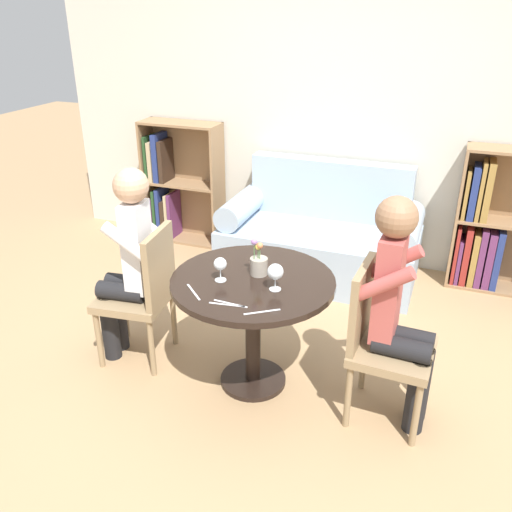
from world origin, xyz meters
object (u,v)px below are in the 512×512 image
object	(u,v)px
person_left	(128,262)
wine_glass_left	(220,265)
bookshelf_left	(175,186)
bookshelf_right	(492,228)
couch	(320,239)
chair_left	(144,290)
flower_vase	(259,264)
person_right	(400,310)
chair_right	(380,338)
wine_glass_right	(275,273)

from	to	relation	value
person_left	wine_glass_left	xyz separation A→B (m)	(0.65, -0.07, 0.12)
bookshelf_left	bookshelf_right	distance (m)	2.81
couch	chair_left	distance (m)	1.75
person_left	couch	bearing A→B (deg)	146.25
bookshelf_right	flower_vase	xyz separation A→B (m)	(-1.30, -1.78, 0.28)
flower_vase	person_right	bearing A→B (deg)	-5.61
person_left	person_right	world-z (taller)	person_right
chair_right	person_right	bearing A→B (deg)	-92.03
person_left	bookshelf_left	bearing A→B (deg)	-166.40
person_left	wine_glass_left	bearing A→B (deg)	77.31
flower_vase	chair_left	bearing A→B (deg)	-175.50
chair_left	wine_glass_right	distance (m)	0.94
chair_right	person_right	size ratio (longest dim) A/B	0.70
chair_right	person_right	distance (m)	0.21
bookshelf_left	wine_glass_left	world-z (taller)	bookshelf_left
bookshelf_right	wine_glass_right	distance (m)	2.26
bookshelf_left	flower_vase	distance (m)	2.35
bookshelf_left	bookshelf_right	world-z (taller)	same
bookshelf_left	wine_glass_right	world-z (taller)	bookshelf_left
wine_glass_right	chair_right	bearing A→B (deg)	6.60
flower_vase	wine_glass_right	bearing A→B (deg)	-43.33
chair_right	bookshelf_left	bearing A→B (deg)	53.13
couch	person_right	distance (m)	1.83
person_left	person_right	xyz separation A→B (m)	(1.63, -0.00, 0.01)
couch	wine_glass_right	xyz separation A→B (m)	(0.16, -1.65, 0.50)
couch	wine_glass_right	bearing A→B (deg)	-84.61
couch	wine_glass_left	size ratio (longest dim) A/B	11.57
chair_left	wine_glass_right	world-z (taller)	chair_left
person_left	wine_glass_right	bearing A→B (deg)	79.67
chair_right	bookshelf_right	bearing A→B (deg)	-14.51
chair_left	chair_right	world-z (taller)	same
chair_right	person_right	xyz separation A→B (m)	(0.09, -0.01, 0.20)
bookshelf_right	person_left	world-z (taller)	person_left
person_right	bookshelf_left	bearing A→B (deg)	54.08
chair_left	wine_glass_left	xyz separation A→B (m)	(0.57, -0.09, 0.31)
chair_right	person_left	bearing A→B (deg)	93.04
bookshelf_right	chair_right	world-z (taller)	bookshelf_right
couch	chair_left	size ratio (longest dim) A/B	1.77
person_left	bookshelf_right	bearing A→B (deg)	124.48
person_left	wine_glass_left	world-z (taller)	person_left
person_left	person_right	distance (m)	1.63
chair_right	flower_vase	world-z (taller)	flower_vase
wine_glass_left	person_left	bearing A→B (deg)	173.94
bookshelf_right	flower_vase	size ratio (longest dim) A/B	5.09
couch	person_right	bearing A→B (deg)	-62.95
person_right	wine_glass_right	distance (m)	0.67
wine_glass_left	wine_glass_right	xyz separation A→B (m)	(0.32, 0.01, 0.01)
person_right	person_left	bearing A→B (deg)	92.77
chair_left	flower_vase	bearing A→B (deg)	87.87
wine_glass_left	wine_glass_right	bearing A→B (deg)	1.17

